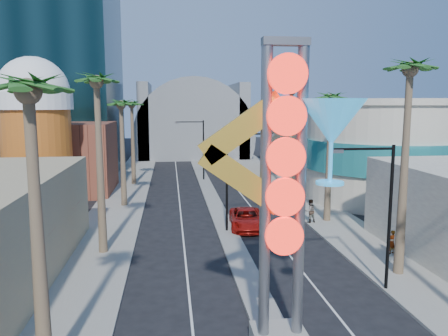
# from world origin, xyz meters

# --- Properties ---
(sidewalk_west) EXTENTS (5.00, 100.00, 0.15)m
(sidewalk_west) POSITION_xyz_m (-9.50, 35.00, 0.07)
(sidewalk_west) COLOR gray
(sidewalk_west) RESTS_ON ground
(sidewalk_east) EXTENTS (5.00, 100.00, 0.15)m
(sidewalk_east) POSITION_xyz_m (9.50, 35.00, 0.07)
(sidewalk_east) COLOR gray
(sidewalk_east) RESTS_ON ground
(median) EXTENTS (1.60, 84.00, 0.15)m
(median) POSITION_xyz_m (0.00, 38.00, 0.07)
(median) COLOR gray
(median) RESTS_ON ground
(brick_filler_west) EXTENTS (10.00, 10.00, 8.00)m
(brick_filler_west) POSITION_xyz_m (-16.00, 38.00, 4.00)
(brick_filler_west) COLOR brown
(brick_filler_west) RESTS_ON ground
(filler_east) EXTENTS (10.00, 20.00, 10.00)m
(filler_east) POSITION_xyz_m (16.00, 48.00, 5.00)
(filler_east) COLOR tan
(filler_east) RESTS_ON ground
(beer_mug) EXTENTS (7.00, 7.00, 14.50)m
(beer_mug) POSITION_xyz_m (-17.00, 30.00, 7.84)
(beer_mug) COLOR #C05C19
(beer_mug) RESTS_ON ground
(turquoise_building) EXTENTS (16.60, 16.60, 10.60)m
(turquoise_building) POSITION_xyz_m (18.00, 30.00, 5.25)
(turquoise_building) COLOR #B2A797
(turquoise_building) RESTS_ON ground
(canopy) EXTENTS (22.00, 16.00, 22.00)m
(canopy) POSITION_xyz_m (0.00, 72.00, 4.31)
(canopy) COLOR slate
(canopy) RESTS_ON ground
(neon_sign) EXTENTS (6.53, 2.60, 12.55)m
(neon_sign) POSITION_xyz_m (0.82, 2.96, 7.31)
(neon_sign) COLOR gray
(neon_sign) RESTS_ON ground
(streetlight_0) EXTENTS (3.79, 0.25, 8.00)m
(streetlight_0) POSITION_xyz_m (0.55, 20.00, 4.88)
(streetlight_0) COLOR black
(streetlight_0) RESTS_ON ground
(streetlight_1) EXTENTS (3.79, 0.25, 8.00)m
(streetlight_1) POSITION_xyz_m (-0.55, 44.00, 4.88)
(streetlight_1) COLOR black
(streetlight_1) RESTS_ON ground
(streetlight_2) EXTENTS (3.45, 0.25, 8.00)m
(streetlight_2) POSITION_xyz_m (6.72, 8.00, 4.83)
(streetlight_2) COLOR black
(streetlight_2) RESTS_ON ground
(palm_0) EXTENTS (2.40, 2.40, 11.70)m
(palm_0) POSITION_xyz_m (-9.00, 2.00, 9.93)
(palm_0) COLOR brown
(palm_0) RESTS_ON ground
(palm_1) EXTENTS (2.40, 2.40, 12.70)m
(palm_1) POSITION_xyz_m (-9.00, 16.00, 10.82)
(palm_1) COLOR brown
(palm_1) RESTS_ON ground
(palm_2) EXTENTS (2.40, 2.40, 11.20)m
(palm_2) POSITION_xyz_m (-9.00, 30.00, 9.48)
(palm_2) COLOR brown
(palm_2) RESTS_ON ground
(palm_3) EXTENTS (2.40, 2.40, 11.20)m
(palm_3) POSITION_xyz_m (-9.00, 42.00, 9.48)
(palm_3) COLOR brown
(palm_3) RESTS_ON ground
(palm_5) EXTENTS (2.40, 2.40, 13.20)m
(palm_5) POSITION_xyz_m (9.00, 10.00, 11.27)
(palm_5) COLOR brown
(palm_5) RESTS_ON ground
(palm_6) EXTENTS (2.40, 2.40, 11.70)m
(palm_6) POSITION_xyz_m (9.00, 22.00, 9.93)
(palm_6) COLOR brown
(palm_6) RESTS_ON ground
(palm_7) EXTENTS (2.40, 2.40, 12.70)m
(palm_7) POSITION_xyz_m (9.00, 34.00, 10.82)
(palm_7) COLOR brown
(palm_7) RESTS_ON ground
(red_pickup) EXTENTS (3.11, 5.89, 1.58)m
(red_pickup) POSITION_xyz_m (1.74, 20.91, 0.79)
(red_pickup) COLOR #AA120D
(red_pickup) RESTS_ON ground
(pedestrian_a) EXTENTS (0.69, 0.59, 1.61)m
(pedestrian_a) POSITION_xyz_m (10.26, 13.20, 0.95)
(pedestrian_a) COLOR gray
(pedestrian_a) RESTS_ON sidewalk_east
(pedestrian_b) EXTENTS (1.12, 0.97, 1.98)m
(pedestrian_b) POSITION_xyz_m (7.30, 21.47, 1.14)
(pedestrian_b) COLOR gray
(pedestrian_b) RESTS_ON sidewalk_east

